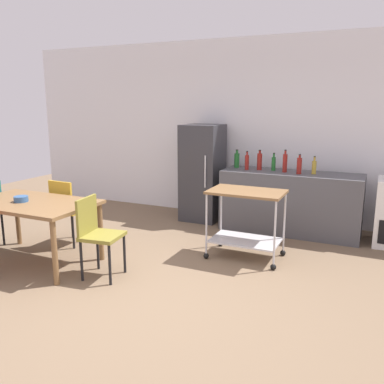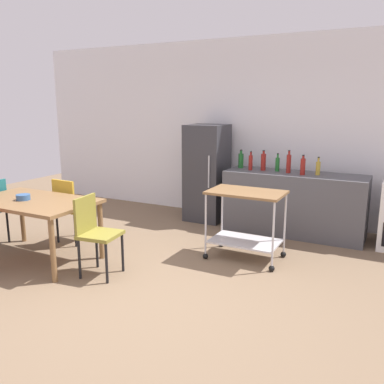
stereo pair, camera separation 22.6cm
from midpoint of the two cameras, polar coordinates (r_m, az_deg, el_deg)
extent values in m
plane|color=brown|center=(4.33, -7.85, -13.62)|extent=(12.00, 12.00, 0.00)
cube|color=white|center=(6.82, 6.53, 8.60)|extent=(8.40, 0.12, 2.90)
cube|color=#4C4C51|center=(6.16, 12.50, -1.44)|extent=(2.00, 0.64, 0.90)
cube|color=brown|center=(5.21, -22.71, -1.46)|extent=(1.50, 0.90, 0.04)
cylinder|color=brown|center=(4.58, -19.99, -8.00)|extent=(0.06, 0.06, 0.71)
cylinder|color=brown|center=(6.06, -24.17, -3.42)|extent=(0.06, 0.06, 0.71)
cylinder|color=brown|center=(5.12, -13.87, -5.43)|extent=(0.06, 0.06, 0.71)
cylinder|color=black|center=(6.13, -25.87, -4.66)|extent=(0.03, 0.03, 0.45)
cube|color=gold|center=(5.80, -17.55, -2.37)|extent=(0.42, 0.42, 0.04)
cube|color=gold|center=(5.63, -18.97, -0.60)|extent=(0.38, 0.05, 0.40)
cylinder|color=black|center=(5.87, -15.05, -4.53)|extent=(0.03, 0.03, 0.45)
cylinder|color=black|center=(6.10, -17.42, -4.04)|extent=(0.03, 0.03, 0.45)
cylinder|color=black|center=(5.64, -17.36, -5.38)|extent=(0.03, 0.03, 0.45)
cylinder|color=black|center=(5.88, -19.74, -4.83)|extent=(0.03, 0.03, 0.45)
cube|color=olive|center=(4.59, -13.78, -6.00)|extent=(0.45, 0.45, 0.04)
cube|color=olive|center=(4.62, -15.84, -3.15)|extent=(0.08, 0.38, 0.40)
cylinder|color=black|center=(4.45, -12.86, -9.89)|extent=(0.03, 0.03, 0.45)
cylinder|color=black|center=(4.73, -10.78, -8.46)|extent=(0.03, 0.03, 0.45)
cylinder|color=black|center=(4.63, -16.55, -9.24)|extent=(0.03, 0.03, 0.45)
cylinder|color=black|center=(4.89, -14.33, -7.92)|extent=(0.03, 0.03, 0.45)
cube|color=#333338|center=(6.63, 0.50, 2.70)|extent=(0.60, 0.60, 1.55)
cylinder|color=silver|center=(6.26, 0.81, 2.84)|extent=(0.02, 0.02, 0.50)
cube|color=brown|center=(4.96, 6.35, 0.01)|extent=(0.90, 0.56, 0.03)
cube|color=silver|center=(5.12, 6.19, -6.72)|extent=(0.83, 0.52, 0.02)
cylinder|color=silver|center=(4.97, 0.72, -4.45)|extent=(0.02, 0.02, 0.76)
sphere|color=black|center=(5.11, 0.71, -8.91)|extent=(0.07, 0.07, 0.07)
cylinder|color=silver|center=(4.71, 10.13, -5.62)|extent=(0.02, 0.02, 0.76)
sphere|color=black|center=(4.85, 9.95, -10.28)|extent=(0.07, 0.07, 0.07)
cylinder|color=silver|center=(5.42, 2.88, -3.05)|extent=(0.02, 0.02, 0.76)
sphere|color=black|center=(5.54, 2.83, -7.19)|extent=(0.07, 0.07, 0.07)
cylinder|color=silver|center=(5.18, 11.56, -4.03)|extent=(0.02, 0.02, 0.76)
sphere|color=black|center=(5.31, 11.36, -8.34)|extent=(0.07, 0.07, 0.07)
cylinder|color=#1E6628|center=(6.38, 5.26, 4.39)|extent=(0.08, 0.08, 0.22)
cylinder|color=#1E6628|center=(6.36, 5.29, 5.59)|extent=(0.04, 0.04, 0.05)
cylinder|color=black|center=(6.36, 5.29, 5.87)|extent=(0.04, 0.04, 0.01)
cylinder|color=maroon|center=(6.19, 6.63, 4.12)|extent=(0.06, 0.06, 0.22)
cylinder|color=maroon|center=(6.17, 6.66, 5.36)|extent=(0.03, 0.03, 0.05)
cylinder|color=black|center=(6.17, 6.67, 5.65)|extent=(0.03, 0.03, 0.01)
cylinder|color=maroon|center=(6.19, 8.37, 4.21)|extent=(0.07, 0.07, 0.25)
cylinder|color=maroon|center=(6.18, 8.41, 5.53)|extent=(0.03, 0.03, 0.04)
cylinder|color=black|center=(6.17, 8.42, 5.78)|extent=(0.04, 0.04, 0.01)
cylinder|color=#1E6628|center=(6.16, 10.28, 3.87)|extent=(0.06, 0.06, 0.20)
cylinder|color=#1E6628|center=(6.14, 10.33, 5.03)|extent=(0.03, 0.03, 0.05)
cylinder|color=black|center=(6.14, 10.34, 5.34)|extent=(0.03, 0.03, 0.01)
cylinder|color=maroon|center=(6.05, 11.80, 3.95)|extent=(0.07, 0.07, 0.26)
cylinder|color=maroon|center=(6.03, 11.86, 5.42)|extent=(0.03, 0.03, 0.05)
cylinder|color=black|center=(6.03, 11.88, 5.74)|extent=(0.03, 0.03, 0.01)
cylinder|color=maroon|center=(5.93, 13.68, 3.54)|extent=(0.07, 0.07, 0.23)
cylinder|color=maroon|center=(5.92, 13.75, 4.83)|extent=(0.03, 0.03, 0.04)
cylinder|color=black|center=(5.91, 13.76, 5.07)|extent=(0.03, 0.03, 0.01)
cylinder|color=gold|center=(5.99, 15.64, 3.31)|extent=(0.06, 0.06, 0.18)
cylinder|color=gold|center=(5.97, 15.70, 4.45)|extent=(0.03, 0.03, 0.06)
cylinder|color=black|center=(5.97, 15.72, 4.78)|extent=(0.03, 0.03, 0.01)
cylinder|color=#33598C|center=(5.24, -23.91, -0.90)|extent=(0.16, 0.16, 0.07)
camera|label=1|loc=(0.11, -91.28, -0.28)|focal=38.22mm
camera|label=2|loc=(0.11, 88.72, 0.28)|focal=38.22mm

